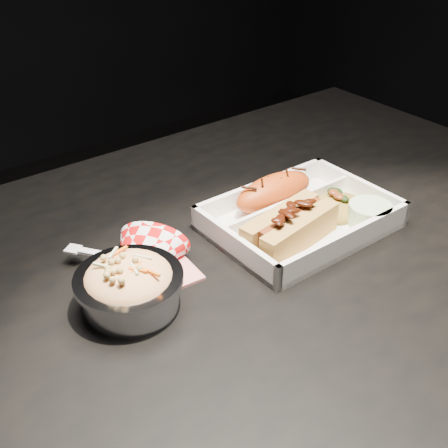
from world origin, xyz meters
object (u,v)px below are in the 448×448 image
at_px(hotdog, 290,225).
at_px(foil_coleslaw_cup, 129,284).
at_px(napkin_fork, 138,264).
at_px(dining_table, 242,314).
at_px(fried_pastry, 274,192).
at_px(food_tray, 299,220).

bearing_deg(hotdog, foil_coleslaw_cup, 165.70).
relative_size(foil_coleslaw_cup, napkin_fork, 0.79).
bearing_deg(napkin_fork, hotdog, 34.87).
distance_m(foil_coleslaw_cup, napkin_fork, 0.06).
relative_size(dining_table, hotdog, 8.15).
height_order(foil_coleslaw_cup, napkin_fork, foil_coleslaw_cup).
xyz_separation_m(fried_pastry, napkin_fork, (-0.24, -0.01, -0.02)).
bearing_deg(dining_table, food_tray, 7.98).
relative_size(hotdog, napkin_fork, 0.93).
height_order(dining_table, napkin_fork, napkin_fork).
xyz_separation_m(hotdog, napkin_fork, (-0.19, 0.07, -0.02)).
xyz_separation_m(dining_table, foil_coleslaw_cup, (-0.16, 0.01, 0.12)).
height_order(fried_pastry, napkin_fork, napkin_fork).
relative_size(food_tray, napkin_fork, 1.58).
bearing_deg(foil_coleslaw_cup, food_tray, 1.04).
bearing_deg(foil_coleslaw_cup, napkin_fork, 51.40).
distance_m(dining_table, hotdog, 0.14).
bearing_deg(dining_table, hotdog, -8.39).
relative_size(food_tray, foil_coleslaw_cup, 2.00).
bearing_deg(food_tray, napkin_fork, 169.99).
bearing_deg(hotdog, fried_pastry, 52.38).
bearing_deg(food_tray, foil_coleslaw_cup, -178.98).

